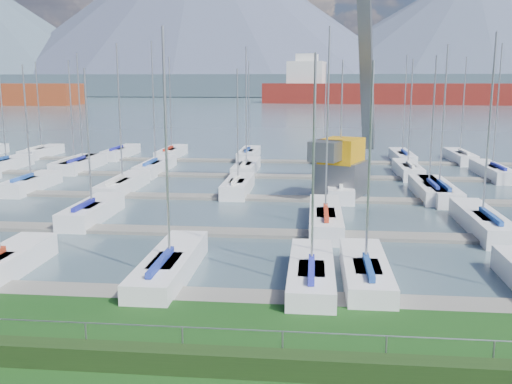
# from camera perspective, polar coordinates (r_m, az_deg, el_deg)

# --- Properties ---
(water) EXTENTS (800.00, 540.00, 0.20)m
(water) POSITION_cam_1_polar(r_m,az_deg,el_deg) (275.75, 5.28, 9.16)
(water) COLOR #445963
(hedge) EXTENTS (80.00, 0.70, 0.70)m
(hedge) POSITION_cam_1_polar(r_m,az_deg,el_deg) (17.43, -4.30, -16.55)
(hedge) COLOR #1B3112
(hedge) RESTS_ON grass
(fence) EXTENTS (80.00, 0.04, 0.04)m
(fence) POSITION_cam_1_polar(r_m,az_deg,el_deg) (17.41, -4.11, -13.46)
(fence) COLOR gray
(fence) RESTS_ON grass
(foothill) EXTENTS (900.00, 80.00, 12.00)m
(foothill) POSITION_cam_1_polar(r_m,az_deg,el_deg) (345.61, 5.43, 10.59)
(foothill) COLOR #3E4F5B
(foothill) RESTS_ON water
(mountains) EXTENTS (1190.00, 360.00, 115.00)m
(mountains) POSITION_cam_1_polar(r_m,az_deg,el_deg) (421.98, 6.66, 16.17)
(mountains) COLOR #3E4D5B
(mountains) RESTS_ON water
(docks) EXTENTS (90.00, 41.60, 0.25)m
(docks) POSITION_cam_1_polar(r_m,az_deg,el_deg) (42.57, 1.90, -0.66)
(docks) COLOR slate
(docks) RESTS_ON water
(crane) EXTENTS (6.03, 13.48, 22.35)m
(crane) POSITION_cam_1_polar(r_m,az_deg,el_deg) (44.22, 9.15, 6.90)
(crane) COLOR slate
(crane) RESTS_ON water
(cargo_ship_mid) EXTENTS (110.55, 33.01, 21.50)m
(cargo_ship_mid) POSITION_cam_1_polar(r_m,az_deg,el_deg) (230.85, 13.48, 9.51)
(cargo_ship_mid) COLOR maroon
(cargo_ship_mid) RESTS_ON water
(sailboat_fleet) EXTENTS (73.34, 49.87, 13.58)m
(sailboat_fleet) POSITION_cam_1_polar(r_m,az_deg,el_deg) (44.44, 0.23, 7.10)
(sailboat_fleet) COLOR navy
(sailboat_fleet) RESTS_ON water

